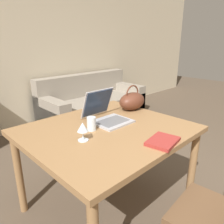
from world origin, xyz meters
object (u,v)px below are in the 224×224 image
(drinking_glass, at_px, (91,124))
(handbag, at_px, (132,101))
(laptop, at_px, (105,113))
(wine_glass, at_px, (83,128))
(couch, at_px, (93,105))

(drinking_glass, height_order, handbag, handbag)
(laptop, height_order, wine_glass, laptop)
(wine_glass, bearing_deg, laptop, 26.33)
(laptop, xyz_separation_m, drinking_glass, (-0.22, -0.09, -0.02))
(drinking_glass, height_order, wine_glass, wine_glass)
(laptop, distance_m, handbag, 0.40)
(wine_glass, height_order, handbag, handbag)
(wine_glass, bearing_deg, handbag, 16.22)
(laptop, height_order, drinking_glass, laptop)
(drinking_glass, xyz_separation_m, wine_glass, (-0.16, -0.10, 0.04))
(couch, xyz_separation_m, drinking_glass, (-1.45, -1.75, 0.52))
(couch, relative_size, handbag, 6.46)
(drinking_glass, distance_m, wine_glass, 0.19)
(couch, bearing_deg, wine_glass, -130.88)
(couch, height_order, drinking_glass, drinking_glass)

